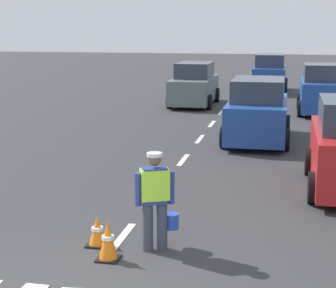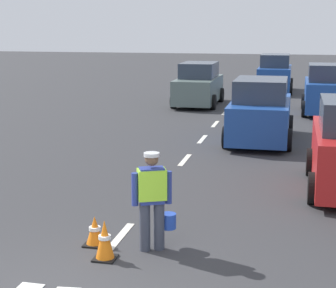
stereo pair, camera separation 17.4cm
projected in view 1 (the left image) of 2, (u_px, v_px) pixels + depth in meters
name	position (u px, v px, depth m)	size (l,w,h in m)	color
ground_plane	(229.00, 102.00, 27.52)	(96.00, 96.00, 0.00)	#333335
lane_center_line	(237.00, 92.00, 31.54)	(0.14, 46.40, 0.01)	silver
road_worker	(156.00, 196.00, 9.28)	(0.67, 0.56, 1.67)	#383D4C
traffic_cone_near	(97.00, 231.00, 9.60)	(0.36, 0.36, 0.51)	black
traffic_cone_far	(108.00, 240.00, 9.00)	(0.36, 0.36, 0.66)	black
car_outgoing_ahead	(258.00, 112.00, 18.16)	(2.08, 4.27, 2.04)	#1E4799
car_parked_far	(321.00, 91.00, 23.94)	(1.94, 3.82, 2.10)	#1E4799
car_outgoing_far	(270.00, 74.00, 31.68)	(2.00, 4.36, 2.12)	#1E4799
car_oncoming_second	(194.00, 85.00, 26.50)	(2.02, 4.36, 1.99)	slate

